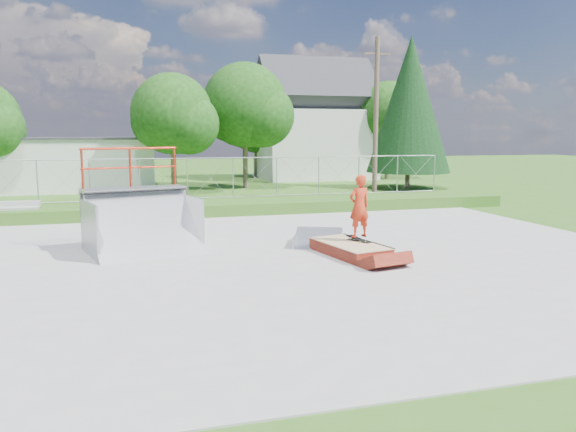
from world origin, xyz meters
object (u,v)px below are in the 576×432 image
(quarter_pipe, at_px, (143,201))
(skater, at_px, (359,209))
(flat_bank_ramp, at_px, (318,239))
(grind_box, at_px, (350,249))

(quarter_pipe, xyz_separation_m, skater, (5.77, -1.80, -0.19))
(flat_bank_ramp, height_order, skater, skater)
(quarter_pipe, distance_m, flat_bank_ramp, 5.20)
(quarter_pipe, xyz_separation_m, flat_bank_ramp, (5.02, -0.48, -1.25))
(skater, bearing_deg, quarter_pipe, -27.80)
(quarter_pipe, bearing_deg, grind_box, -34.44)
(grind_box, distance_m, flat_bank_ramp, 1.54)
(grind_box, xyz_separation_m, flat_bank_ramp, (-0.41, 1.49, 0.03))
(quarter_pipe, bearing_deg, skater, -31.87)
(flat_bank_ramp, bearing_deg, quarter_pipe, -162.38)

